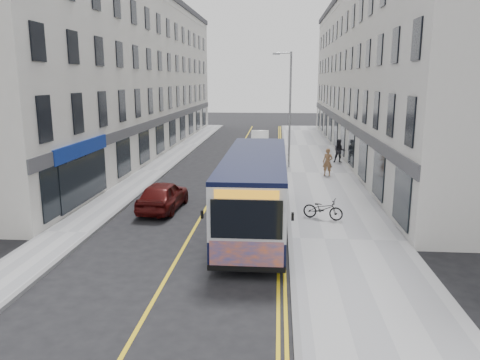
% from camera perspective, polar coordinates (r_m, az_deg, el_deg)
% --- Properties ---
extents(ground, '(140.00, 140.00, 0.00)m').
position_cam_1_polar(ground, '(19.97, -5.57, -5.88)').
color(ground, black).
rests_on(ground, ground).
extents(pavement_east, '(4.50, 64.00, 0.12)m').
position_cam_1_polar(pavement_east, '(31.40, 9.68, 0.79)').
color(pavement_east, '#99999C').
rests_on(pavement_east, ground).
extents(pavement_west, '(2.00, 64.00, 0.12)m').
position_cam_1_polar(pavement_west, '(32.40, -10.56, 1.10)').
color(pavement_west, '#99999C').
rests_on(pavement_west, ground).
extents(kerb_east, '(0.18, 64.00, 0.13)m').
position_cam_1_polar(kerb_east, '(31.28, 5.57, 0.87)').
color(kerb_east, slate).
rests_on(kerb_east, ground).
extents(kerb_west, '(0.18, 64.00, 0.13)m').
position_cam_1_polar(kerb_west, '(32.15, -8.83, 1.09)').
color(kerb_west, slate).
rests_on(kerb_west, ground).
extents(road_centre_line, '(0.12, 64.00, 0.01)m').
position_cam_1_polar(road_centre_line, '(31.47, -1.73, 0.88)').
color(road_centre_line, gold).
rests_on(road_centre_line, ground).
extents(road_dbl_yellow_inner, '(0.10, 64.00, 0.01)m').
position_cam_1_polar(road_dbl_yellow_inner, '(31.28, 4.75, 0.77)').
color(road_dbl_yellow_inner, gold).
rests_on(road_dbl_yellow_inner, ground).
extents(road_dbl_yellow_outer, '(0.10, 64.00, 0.01)m').
position_cam_1_polar(road_dbl_yellow_outer, '(31.28, 5.11, 0.77)').
color(road_dbl_yellow_outer, gold).
rests_on(road_dbl_yellow_outer, ground).
extents(terrace_east, '(6.00, 46.00, 13.00)m').
position_cam_1_polar(terrace_east, '(40.48, 16.51, 12.16)').
color(terrace_east, silver).
rests_on(terrace_east, ground).
extents(terrace_west, '(6.00, 46.00, 13.00)m').
position_cam_1_polar(terrace_west, '(41.58, -13.07, 12.33)').
color(terrace_west, silver).
rests_on(terrace_west, ground).
extents(streetlamp, '(1.32, 0.18, 8.00)m').
position_cam_1_polar(streetlamp, '(32.73, 5.98, 8.99)').
color(streetlamp, '#97999F').
rests_on(streetlamp, ground).
extents(city_bus, '(2.53, 10.82, 3.14)m').
position_cam_1_polar(city_bus, '(19.52, 1.87, -1.00)').
color(city_bus, black).
rests_on(city_bus, ground).
extents(bicycle, '(1.89, 1.18, 0.94)m').
position_cam_1_polar(bicycle, '(20.95, 10.08, -3.47)').
color(bicycle, black).
rests_on(bicycle, pavement_east).
extents(pedestrian_near, '(0.74, 0.61, 1.75)m').
position_cam_1_polar(pedestrian_near, '(30.36, 10.63, 2.16)').
color(pedestrian_near, brown).
rests_on(pedestrian_near, pavement_east).
extents(pedestrian_far, '(0.86, 0.68, 1.73)m').
position_cam_1_polar(pedestrian_far, '(35.34, 12.02, 3.48)').
color(pedestrian_far, black).
rests_on(pedestrian_far, pavement_east).
extents(car_white, '(1.73, 4.63, 1.51)m').
position_cam_1_polar(car_white, '(43.38, 2.45, 5.00)').
color(car_white, white).
rests_on(car_white, ground).
extents(car_maroon, '(1.95, 4.27, 1.42)m').
position_cam_1_polar(car_maroon, '(22.75, -9.37, -1.87)').
color(car_maroon, '#4B0D0C').
rests_on(car_maroon, ground).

